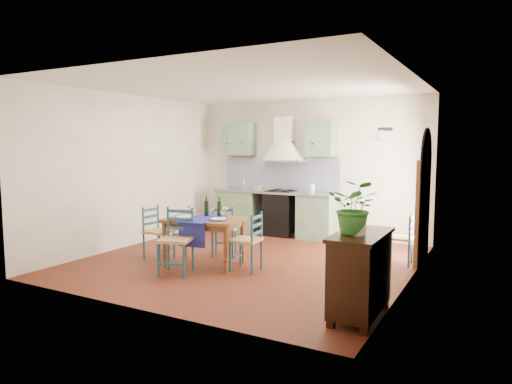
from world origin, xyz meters
TOP-DOWN VIEW (x-y plane):
  - floor at (0.00, 0.00)m, footprint 5.00×5.00m
  - back_wall at (-0.47, 2.29)m, footprint 5.00×0.96m
  - right_wall at (2.50, 0.28)m, footprint 0.26×5.00m
  - left_wall at (-2.50, 0.00)m, footprint 0.04×5.00m
  - ceiling at (0.00, 0.00)m, footprint 5.00×5.00m
  - dining_table at (-0.48, -0.55)m, footprint 1.27×0.98m
  - chair_near at (-0.56, -1.12)m, footprint 0.56×0.56m
  - chair_far at (-0.54, 0.13)m, footprint 0.53×0.53m
  - chair_left at (-1.40, -0.57)m, footprint 0.42×0.42m
  - chair_right at (0.28, -0.49)m, footprint 0.44×0.44m
  - chair_spare at (2.23, 0.98)m, footprint 0.39×0.39m
  - sideboard at (2.26, -1.50)m, footprint 0.50×1.05m
  - potted_plant at (2.22, -1.60)m, footprint 0.54×0.47m

SIDE VIEW (x-z plane):
  - floor at x=0.00m, z-range 0.00..0.00m
  - chair_spare at x=2.23m, z-range 0.01..0.81m
  - chair_far at x=-0.54m, z-range 0.01..0.88m
  - chair_left at x=-1.40m, z-range 0.01..0.88m
  - chair_right at x=0.28m, z-range 0.02..0.89m
  - chair_near at x=-0.56m, z-range 0.02..0.98m
  - sideboard at x=2.26m, z-range 0.04..0.98m
  - dining_table at x=-0.48m, z-range 0.13..1.19m
  - back_wall at x=-0.47m, z-range -0.35..2.45m
  - potted_plant at x=2.22m, z-range 0.94..1.52m
  - right_wall at x=2.50m, z-range -0.06..2.74m
  - left_wall at x=-2.50m, z-range 0.00..2.80m
  - ceiling at x=0.00m, z-range 2.80..2.81m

